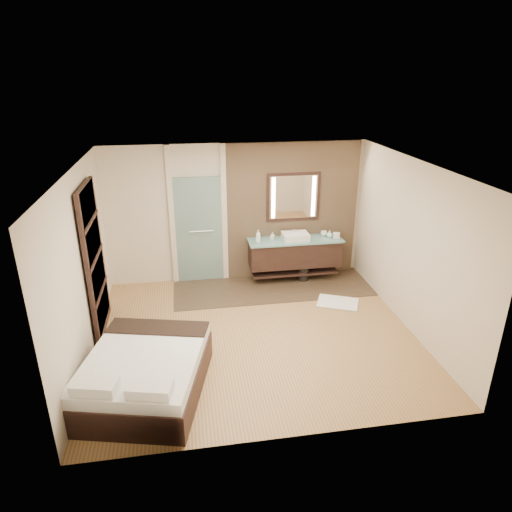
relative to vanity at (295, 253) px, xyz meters
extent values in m
plane|color=olive|center=(-1.10, -1.92, -0.58)|extent=(5.00, 5.00, 0.00)
cube|color=#3C2C21|center=(-0.50, -0.32, -0.57)|extent=(3.80, 1.30, 0.01)
cube|color=#A5805E|center=(0.00, 0.29, 0.77)|extent=(2.60, 0.08, 2.70)
cube|color=black|center=(0.00, 0.00, -0.01)|extent=(1.80, 0.50, 0.50)
cube|color=black|center=(0.00, 0.00, -0.40)|extent=(1.71, 0.45, 0.04)
cube|color=#82C7C2|center=(0.00, -0.02, 0.27)|extent=(1.85, 0.55, 0.03)
cube|color=white|center=(0.00, -0.02, 0.35)|extent=(0.50, 0.38, 0.13)
cylinder|color=silver|center=(0.00, 0.17, 0.37)|extent=(0.03, 0.03, 0.18)
cylinder|color=silver|center=(0.00, 0.13, 0.45)|extent=(0.02, 0.10, 0.02)
cube|color=black|center=(0.00, 0.24, 1.07)|extent=(1.06, 0.03, 0.96)
cube|color=white|center=(0.00, 0.23, 1.07)|extent=(0.94, 0.01, 0.84)
cube|color=#FFE6BF|center=(-0.40, 0.22, 1.07)|extent=(0.07, 0.01, 0.80)
cube|color=#FFE6BF|center=(0.40, 0.22, 1.07)|extent=(0.07, 0.01, 0.80)
cube|color=#A7D4CF|center=(-1.85, 0.28, 0.47)|extent=(0.90, 0.05, 2.10)
cylinder|color=silver|center=(-1.80, 0.23, 0.47)|extent=(0.45, 0.03, 0.03)
cube|color=beige|center=(-2.35, 0.29, 0.77)|extent=(0.10, 0.08, 2.70)
cube|color=beige|center=(-1.35, 0.29, 0.77)|extent=(0.10, 0.08, 2.70)
cube|color=black|center=(-3.53, -1.32, 0.62)|extent=(0.06, 1.20, 2.40)
cube|color=#EFE1C9|center=(-3.51, -1.32, -0.21)|extent=(0.02, 1.06, 0.52)
cube|color=#EFE1C9|center=(-3.51, -1.32, 0.38)|extent=(0.02, 1.06, 0.52)
cube|color=#EFE1C9|center=(-3.51, -1.32, 0.96)|extent=(0.02, 1.06, 0.52)
cube|color=#EFE1C9|center=(-3.51, -1.32, 1.55)|extent=(0.02, 1.06, 0.52)
cube|color=black|center=(-2.75, -3.07, -0.38)|extent=(1.84, 2.11, 0.40)
cube|color=white|center=(-2.75, -3.07, -0.10)|extent=(1.79, 2.05, 0.16)
cube|color=black|center=(-2.59, -2.41, -0.02)|extent=(1.46, 0.73, 0.04)
cube|color=white|center=(-3.23, -3.69, 0.05)|extent=(0.55, 0.38, 0.13)
cube|color=white|center=(-2.62, -3.85, 0.05)|extent=(0.55, 0.38, 0.13)
cube|color=white|center=(0.55, -1.13, -0.56)|extent=(0.86, 0.75, 0.02)
cylinder|color=black|center=(0.17, -0.07, -0.44)|extent=(0.26, 0.26, 0.28)
cube|color=white|center=(0.82, -0.06, 0.33)|extent=(0.15, 0.15, 0.10)
imported|color=white|center=(-0.74, -0.03, 0.40)|extent=(0.10, 0.10, 0.24)
imported|color=#B2B2B2|center=(-0.45, 0.01, 0.37)|extent=(0.10, 0.10, 0.16)
imported|color=#C4F6EF|center=(0.70, 0.00, 0.35)|extent=(0.13, 0.13, 0.14)
imported|color=white|center=(0.61, 0.10, 0.33)|extent=(0.14, 0.14, 0.10)
camera|label=1|loc=(-2.12, -8.13, 3.38)|focal=32.00mm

